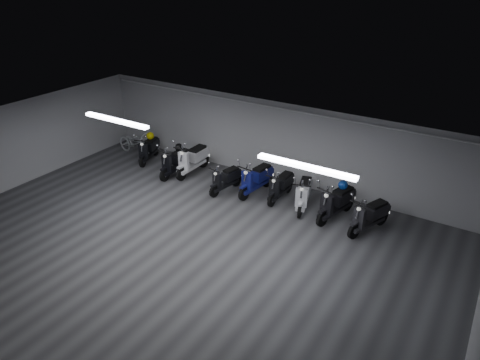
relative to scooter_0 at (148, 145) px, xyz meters
The scene contains 20 objects.
floor 6.04m from the scooter_0, 39.61° to the right, with size 14.00×10.00×0.01m, color #3B3B3E.
ceiling 6.38m from the scooter_0, 39.61° to the right, with size 14.00×10.00×0.01m, color gray.
back_wall 4.83m from the scooter_0, 14.31° to the left, with size 14.00×0.01×2.80m, color #A8A8AA.
left_wall 4.57m from the scooter_0, 121.90° to the right, with size 0.01×10.00×2.80m, color #A8A8AA.
fluor_strip_left 3.88m from the scooter_0, 60.12° to the right, with size 2.40×0.18×0.08m, color white.
fluor_strip_right 8.40m from the scooter_0, 20.34° to the right, with size 2.40×0.18×0.08m, color white.
conduit 5.15m from the scooter_0, 13.32° to the left, with size 0.05×0.05×13.60m, color white.
scooter_0 is the anchor object (origin of this frame).
scooter_1 1.69m from the scooter_0, 13.98° to the right, with size 0.60×1.79×1.33m, color black, non-canonical shape.
scooter_2 2.09m from the scooter_0, ahead, with size 0.65×1.95×1.45m, color white, non-canonical shape.
scooter_3 3.89m from the scooter_0, ahead, with size 0.53×1.59×1.18m, color black, non-canonical shape.
scooter_4 4.77m from the scooter_0, ahead, with size 0.62×1.85×1.38m, color navy, non-canonical shape.
scooter_5 5.63m from the scooter_0, ahead, with size 0.56×1.68×1.25m, color black, non-canonical shape.
scooter_6 6.49m from the scooter_0, ahead, with size 0.59×1.77×1.32m, color silver, non-canonical shape.
scooter_8 7.56m from the scooter_0, ahead, with size 0.63×1.89×1.41m, color black, non-canonical shape.
scooter_9 8.62m from the scooter_0, ahead, with size 0.59×1.78×1.33m, color black, non-canonical shape.
bicycle 0.90m from the scooter_0, behind, with size 0.65×1.83×1.19m, color silver.
helmet_0 7.63m from the scooter_0, ahead, with size 0.28×0.28×0.28m, color navy.
helmet_1 0.38m from the scooter_0, 107.78° to the left, with size 0.29×0.29×0.29m, color #CDBE0C.
helmet_2 1.68m from the scooter_0, ahead, with size 0.29×0.29×0.29m, color black.
Camera 1 is at (6.54, -7.42, 6.91)m, focal length 32.99 mm.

